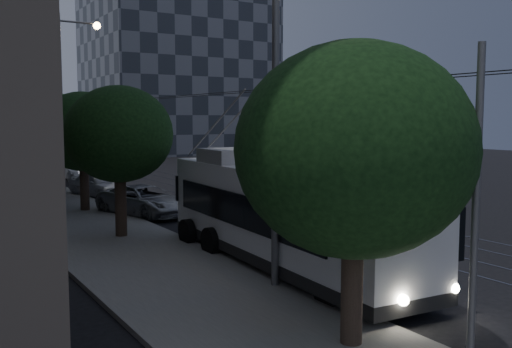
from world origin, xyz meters
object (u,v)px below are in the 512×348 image
Objects in this scene: car_white_a at (99,184)px; car_white_b at (99,176)px; car_white_d at (48,165)px; streetlamp_near at (288,80)px; pickup_silver at (145,201)px; streetlamp_far at (68,88)px; car_white_c at (73,171)px; trolleybus at (279,215)px.

car_white_b reaches higher than car_white_a.
streetlamp_near is at bearing -112.00° from car_white_d.
streetlamp_near reaches higher than car_white_a.
streetlamp_far reaches higher than pickup_silver.
car_white_c is at bearing 74.91° from streetlamp_far.
car_white_b is 0.57× the size of streetlamp_near.
car_white_b is at bearing 44.60° from streetlamp_far.
pickup_silver is 1.17× the size of car_white_a.
car_white_d is at bearing 107.65° from car_white_b.
streetlamp_near is at bearing -95.32° from car_white_c.
streetlamp_far is (-1.08, 9.57, 5.74)m from pickup_silver.
pickup_silver is 11.21m from streetlamp_far.
car_white_c is at bearing 91.47° from trolleybus.
car_white_d is at bearing 72.69° from car_white_a.
streetlamp_near is at bearing -89.50° from streetlamp_far.
trolleybus is 23.21m from car_white_b.
car_white_a is at bearing -92.07° from car_white_b.
pickup_silver is at bearing -111.32° from car_white_d.
streetlamp_near is (-2.27, -25.13, 4.89)m from car_white_b.
trolleybus is 1.30× the size of streetlamp_near.
trolleybus is 3.32× the size of car_white_d.
streetlamp_far reaches higher than trolleybus.
streetlamp_far reaches higher than car_white_a.
streetlamp_far reaches higher than car_white_c.
streetlamp_near is (-1.68, -38.25, 5.04)m from car_white_d.
streetlamp_near is at bearing -107.22° from car_white_a.
car_white_d is at bearing 83.10° from streetlamp_far.
pickup_silver is 0.56× the size of streetlamp_near.
pickup_silver is 25.14m from car_white_d.
car_white_b is 1.29× the size of car_white_c.
car_white_d is 0.39× the size of streetlamp_near.
streetlamp_far is at bearing -106.63° from car_white_c.
pickup_silver is at bearing 94.42° from trolleybus.
streetlamp_far is at bearing -120.33° from car_white_b.
streetlamp_far reaches higher than car_white_d.
streetlamp_near is (-0.88, -13.12, 4.94)m from pickup_silver.
car_white_c is (1.17, 17.91, -0.04)m from pickup_silver.
trolleybus is 2.32× the size of pickup_silver.
car_white_a is at bearing -112.05° from car_white_d.
car_white_a is 21.24m from streetlamp_near.
pickup_silver is 14.05m from streetlamp_near.
car_white_d is at bearing 92.43° from trolleybus.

